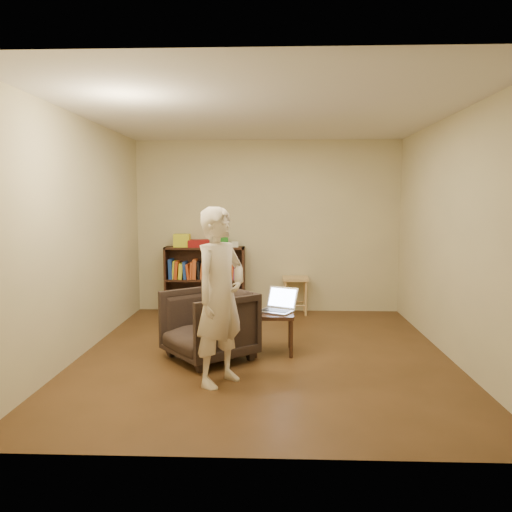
{
  "coord_description": "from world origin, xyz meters",
  "views": [
    {
      "loc": [
        0.12,
        -5.35,
        1.67
      ],
      "look_at": [
        -0.1,
        0.35,
        1.05
      ],
      "focal_mm": 35.0,
      "sensor_mm": 36.0,
      "label": 1
    }
  ],
  "objects_px": {
    "bookshelf": "(205,284)",
    "person": "(220,296)",
    "armchair": "(209,325)",
    "stool": "(295,284)",
    "laptop": "(278,306)",
    "side_table": "(273,319)"
  },
  "relations": [
    {
      "from": "bookshelf",
      "to": "person",
      "type": "bearing_deg",
      "value": -79.4
    },
    {
      "from": "bookshelf",
      "to": "armchair",
      "type": "distance_m",
      "value": 2.31
    },
    {
      "from": "stool",
      "to": "person",
      "type": "bearing_deg",
      "value": -105.43
    },
    {
      "from": "stool",
      "to": "laptop",
      "type": "distance_m",
      "value": 1.9
    },
    {
      "from": "laptop",
      "to": "person",
      "type": "xyz_separation_m",
      "value": [
        -0.54,
        -1.04,
        0.3
      ]
    },
    {
      "from": "bookshelf",
      "to": "stool",
      "type": "xyz_separation_m",
      "value": [
        1.37,
        -0.06,
        0.01
      ]
    },
    {
      "from": "bookshelf",
      "to": "person",
      "type": "height_order",
      "value": "person"
    },
    {
      "from": "armchair",
      "to": "side_table",
      "type": "height_order",
      "value": "armchair"
    },
    {
      "from": "stool",
      "to": "side_table",
      "type": "relative_size",
      "value": 1.22
    },
    {
      "from": "bookshelf",
      "to": "side_table",
      "type": "xyz_separation_m",
      "value": [
        1.04,
        -2.02,
        -0.06
      ]
    },
    {
      "from": "side_table",
      "to": "person",
      "type": "relative_size",
      "value": 0.28
    },
    {
      "from": "side_table",
      "to": "person",
      "type": "distance_m",
      "value": 1.16
    },
    {
      "from": "side_table",
      "to": "stool",
      "type": "bearing_deg",
      "value": 80.69
    },
    {
      "from": "stool",
      "to": "armchair",
      "type": "height_order",
      "value": "armchair"
    },
    {
      "from": "side_table",
      "to": "person",
      "type": "bearing_deg",
      "value": -116.74
    },
    {
      "from": "stool",
      "to": "person",
      "type": "xyz_separation_m",
      "value": [
        -0.81,
        -2.92,
        0.37
      ]
    },
    {
      "from": "armchair",
      "to": "side_table",
      "type": "bearing_deg",
      "value": 71.36
    },
    {
      "from": "bookshelf",
      "to": "armchair",
      "type": "bearing_deg",
      "value": -81.13
    },
    {
      "from": "bookshelf",
      "to": "laptop",
      "type": "distance_m",
      "value": 2.23
    },
    {
      "from": "person",
      "to": "side_table",
      "type": "bearing_deg",
      "value": 8.21
    },
    {
      "from": "stool",
      "to": "person",
      "type": "distance_m",
      "value": 3.05
    },
    {
      "from": "armchair",
      "to": "laptop",
      "type": "relative_size",
      "value": 1.72
    }
  ]
}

